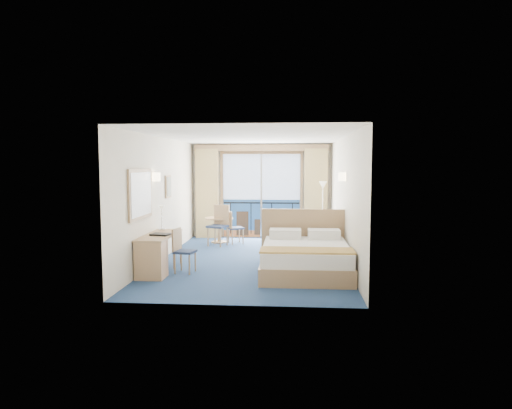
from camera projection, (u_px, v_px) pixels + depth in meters
name	position (u px, v px, depth m)	size (l,w,h in m)	color
floor	(252.00, 260.00, 10.05)	(6.50, 6.50, 0.00)	navy
room_walls	(252.00, 180.00, 9.90)	(4.04, 6.54, 2.72)	white
balcony_door	(261.00, 198.00, 13.15)	(2.36, 0.03, 2.52)	navy
curtain_left	(207.00, 193.00, 13.11)	(0.65, 0.22, 2.55)	tan
curtain_right	(316.00, 194.00, 12.87)	(0.65, 0.22, 2.55)	tan
pelmet	(261.00, 148.00, 12.91)	(3.80, 0.25, 0.18)	tan
mirror	(141.00, 194.00, 8.58)	(0.05, 1.25, 0.95)	tan
wall_print	(168.00, 186.00, 10.51)	(0.04, 0.42, 0.52)	tan
sconce_left	(156.00, 177.00, 9.45)	(0.18, 0.18, 0.18)	#FFE6B2
sconce_right	(343.00, 177.00, 9.59)	(0.18, 0.18, 0.18)	#FFE6B2
bed	(305.00, 257.00, 8.84)	(1.83, 2.18, 1.15)	tan
nightstand	(331.00, 246.00, 10.28)	(0.42, 0.40, 0.55)	tan
phone	(334.00, 232.00, 10.20)	(0.19, 0.15, 0.09)	silver
armchair	(321.00, 231.00, 11.84)	(0.82, 0.84, 0.77)	#4F5260
floor_lamp	(323.00, 196.00, 12.52)	(0.23, 0.23, 1.64)	silver
desk	(153.00, 255.00, 8.56)	(0.54, 1.57, 0.74)	tan
desk_chair	(181.00, 248.00, 8.88)	(0.44, 0.43, 0.86)	#212E4E
folder	(161.00, 234.00, 8.84)	(0.35, 0.26, 0.03)	black
desk_lamp	(162.00, 213.00, 9.41)	(0.13, 0.13, 0.50)	silver
round_table	(219.00, 224.00, 12.32)	(0.75, 0.75, 0.68)	tan
table_chair_a	(233.00, 225.00, 12.12)	(0.51, 0.50, 0.87)	#212E4E
table_chair_b	(219.00, 223.00, 11.90)	(0.59, 0.59, 1.05)	#212E4E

